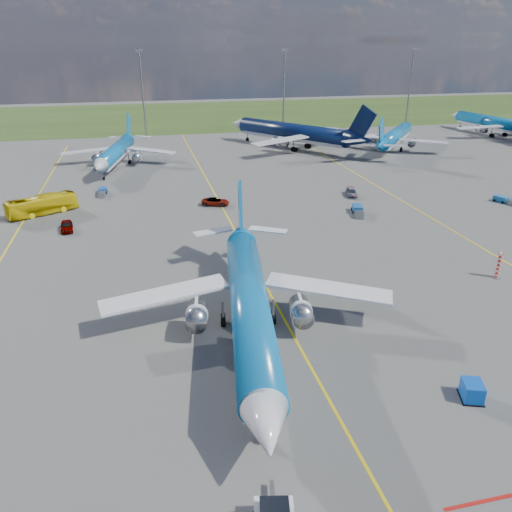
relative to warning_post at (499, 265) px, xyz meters
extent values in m
plane|color=#51514F|center=(-26.00, -8.00, -1.50)|extent=(400.00, 400.00, 0.00)
cube|color=#2D4719|center=(-26.00, 142.00, -1.50)|extent=(400.00, 80.00, 0.01)
cube|color=yellow|center=(-26.00, 22.00, -1.49)|extent=(0.25, 160.00, 0.02)
cube|color=yellow|center=(-56.00, 32.00, -1.49)|extent=(0.25, 120.00, 0.02)
cube|color=yellow|center=(4.00, 32.00, -1.49)|extent=(0.25, 120.00, 0.02)
cylinder|color=slate|center=(-36.00, 102.00, 9.50)|extent=(0.50, 0.50, 22.00)
cube|color=slate|center=(-36.00, 102.00, 20.80)|extent=(2.20, 0.50, 0.80)
cylinder|color=slate|center=(4.00, 102.00, 9.50)|extent=(0.50, 0.50, 22.00)
cube|color=slate|center=(4.00, 102.00, 20.80)|extent=(2.20, 0.50, 0.80)
cylinder|color=slate|center=(44.00, 102.00, 9.50)|extent=(0.50, 0.50, 22.00)
cube|color=slate|center=(44.00, 102.00, 20.80)|extent=(2.20, 0.50, 0.80)
cylinder|color=red|center=(0.00, 0.00, 0.00)|extent=(0.50, 0.50, 3.00)
cube|color=slate|center=(-32.46, -23.42, -0.95)|extent=(0.74, 2.39, 0.20)
cube|color=#0D4BBA|center=(-15.57, -17.76, -0.79)|extent=(1.92, 2.13, 1.41)
imported|color=yellow|center=(-53.57, 35.50, -0.02)|extent=(10.48, 7.26, 2.95)
imported|color=#999999|center=(-49.15, 27.01, -0.81)|extent=(2.04, 4.18, 1.37)
imported|color=#999999|center=(-26.87, 33.93, -0.87)|extent=(4.93, 3.32, 1.26)
imported|color=#999999|center=(-3.17, 33.95, -0.89)|extent=(2.76, 4.50, 1.22)
cube|color=#19539B|center=(-5.83, 25.43, -0.95)|extent=(2.09, 2.90, 1.10)
cube|color=slate|center=(-6.57, 22.93, -1.05)|extent=(1.73, 2.27, 0.90)
cube|color=#1A4B9F|center=(-45.16, 45.46, -1.01)|extent=(1.31, 2.37, 0.99)
cube|color=slate|center=(-45.21, 43.12, -1.10)|extent=(1.12, 1.82, 0.81)
cube|color=#1A5F9F|center=(19.63, 25.00, -1.02)|extent=(1.99, 2.58, 0.97)
camera|label=1|loc=(-38.10, -43.43, 23.21)|focal=35.00mm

